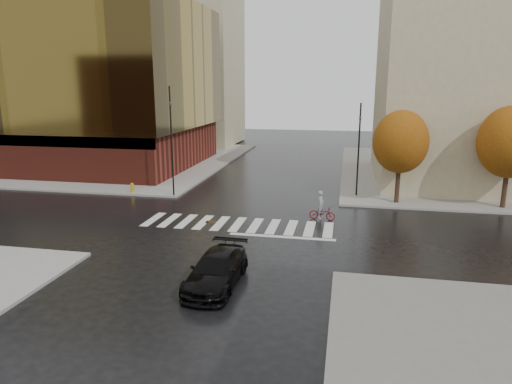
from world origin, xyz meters
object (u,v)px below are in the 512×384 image
cyclist (322,210)px  sedan (216,270)px  fire_hydrant (132,187)px  traffic_light_nw (171,133)px  traffic_light_ne (359,144)px

cyclist → sedan: bearing=171.3°
sedan → cyclist: bearing=71.1°
cyclist → fire_hydrant: bearing=86.1°
cyclist → traffic_light_nw: bearing=82.7°
traffic_light_nw → fire_hydrant: size_ratio=10.60×
sedan → traffic_light_ne: (6.07, 17.10, 3.34)m
sedan → fire_hydrant: (-11.00, 14.60, -0.13)m
traffic_light_ne → fire_hydrant: 17.60m
sedan → traffic_light_nw: 16.77m
sedan → traffic_light_ne: traffic_light_ne is taller
cyclist → fire_hydrant: size_ratio=2.46×
traffic_light_nw → fire_hydrant: bearing=-110.8°
traffic_light_nw → traffic_light_ne: bearing=83.8°
traffic_light_ne → fire_hydrant: (-17.07, -2.50, -3.47)m
sedan → traffic_light_nw: size_ratio=0.59×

